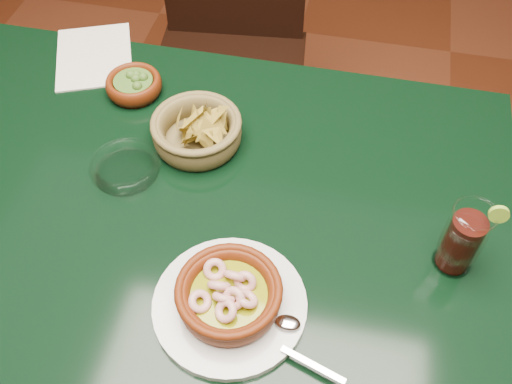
% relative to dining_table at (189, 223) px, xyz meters
% --- Properties ---
extents(ground, '(7.00, 7.00, 0.00)m').
position_rel_dining_table_xyz_m(ground, '(0.00, 0.00, -0.65)').
color(ground, '#471C0C').
rests_on(ground, ground).
extents(dining_table, '(1.20, 0.80, 0.75)m').
position_rel_dining_table_xyz_m(dining_table, '(0.00, 0.00, 0.00)').
color(dining_table, black).
rests_on(dining_table, ground).
extents(dining_chair, '(0.48, 0.48, 0.95)m').
position_rel_dining_table_xyz_m(dining_chair, '(-0.10, 0.71, -0.13)').
color(dining_chair, black).
rests_on(dining_chair, ground).
extents(shrimp_plate, '(0.31, 0.24, 0.08)m').
position_rel_dining_table_xyz_m(shrimp_plate, '(0.14, -0.21, 0.13)').
color(shrimp_plate, silver).
rests_on(shrimp_plate, dining_table).
extents(chip_basket, '(0.21, 0.21, 0.11)m').
position_rel_dining_table_xyz_m(chip_basket, '(-0.01, 0.13, 0.13)').
color(chip_basket, brown).
rests_on(chip_basket, dining_table).
extents(guacamole_ramekin, '(0.14, 0.14, 0.05)m').
position_rel_dining_table_xyz_m(guacamole_ramekin, '(-0.18, 0.24, 0.12)').
color(guacamole_ramekin, '#4D1A07').
rests_on(guacamole_ramekin, dining_table).
extents(cola_drink, '(0.14, 0.14, 0.16)m').
position_rel_dining_table_xyz_m(cola_drink, '(0.48, -0.05, 0.17)').
color(cola_drink, white).
rests_on(cola_drink, dining_table).
extents(glass_ashtray, '(0.14, 0.14, 0.03)m').
position_rel_dining_table_xyz_m(glass_ashtray, '(-0.12, 0.02, 0.11)').
color(glass_ashtray, white).
rests_on(glass_ashtray, dining_table).
extents(paper_menu, '(0.24, 0.27, 0.00)m').
position_rel_dining_table_xyz_m(paper_menu, '(-0.31, 0.33, 0.10)').
color(paper_menu, beige).
rests_on(paper_menu, dining_table).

